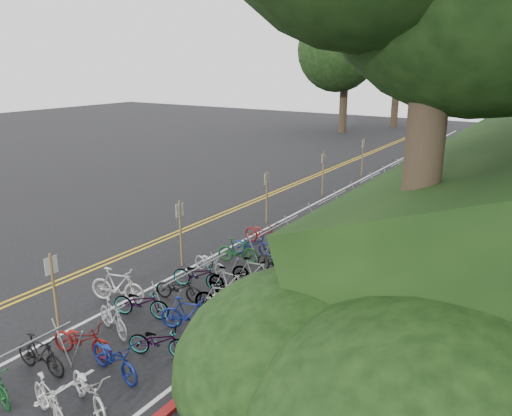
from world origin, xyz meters
The scene contains 9 objects.
ground centered at (0.00, 0.00, 0.00)m, with size 120.00×120.00×0.00m, color black.
road_markings centered at (0.63, 10.10, 0.00)m, with size 7.47×80.00×0.01m.
red_curb centered at (5.70, 12.00, 0.05)m, with size 0.25×28.00×0.10m, color maroon.
bike_rack_front centered at (2.57, -2.76, 0.88)m, with size 1.17×2.89×1.22m.
bike_racks_rest centered at (3.00, 13.00, 0.85)m, with size 1.14×23.00×1.17m.
signpost_near centered at (0.61, -0.34, 1.29)m, with size 0.08×0.40×2.25m.
signposts_rest centered at (0.60, 14.00, 1.43)m, with size 0.08×18.40×2.50m.
bike_front centered at (0.87, 1.67, 0.57)m, with size 1.89×0.54×1.14m, color beige.
bike_valet centered at (2.99, 2.42, 0.47)m, with size 3.23×13.40×1.01m.
Camera 1 is at (12.23, -7.97, 7.29)m, focal length 35.00 mm.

